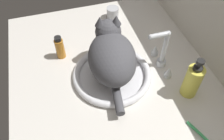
{
  "coord_description": "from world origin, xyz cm",
  "views": [
    {
      "loc": [
        53.01,
        -17.43,
        77.32
      ],
      "look_at": [
        -4.78,
        -0.03,
        7.0
      ],
      "focal_mm": 36.41,
      "sensor_mm": 36.0,
      "label": 1
    }
  ],
  "objects_px": {
    "cat": "(111,54)",
    "toothbrush": "(206,139)",
    "soap_pump_bottle": "(192,81)",
    "sink_basin": "(112,74)",
    "faucet": "(162,54)",
    "amber_bottle": "(60,48)",
    "metal_jar": "(113,13)"
  },
  "relations": [
    {
      "from": "cat",
      "to": "soap_pump_bottle",
      "type": "height_order",
      "value": "cat"
    },
    {
      "from": "faucet",
      "to": "amber_bottle",
      "type": "relative_size",
      "value": 1.69
    },
    {
      "from": "sink_basin",
      "to": "faucet",
      "type": "xyz_separation_m",
      "value": [
        0.0,
        0.22,
        0.06
      ]
    },
    {
      "from": "cat",
      "to": "soap_pump_bottle",
      "type": "xyz_separation_m",
      "value": [
        0.18,
        0.26,
        -0.04
      ]
    },
    {
      "from": "faucet",
      "to": "amber_bottle",
      "type": "bearing_deg",
      "value": -113.97
    },
    {
      "from": "cat",
      "to": "soap_pump_bottle",
      "type": "distance_m",
      "value": 0.32
    },
    {
      "from": "soap_pump_bottle",
      "to": "toothbrush",
      "type": "height_order",
      "value": "soap_pump_bottle"
    },
    {
      "from": "faucet",
      "to": "toothbrush",
      "type": "xyz_separation_m",
      "value": [
        0.36,
        0.01,
        -0.07
      ]
    },
    {
      "from": "faucet",
      "to": "soap_pump_bottle",
      "type": "bearing_deg",
      "value": 16.18
    },
    {
      "from": "sink_basin",
      "to": "amber_bottle",
      "type": "bearing_deg",
      "value": -133.97
    },
    {
      "from": "metal_jar",
      "to": "soap_pump_bottle",
      "type": "xyz_separation_m",
      "value": [
        0.55,
        0.14,
        0.04
      ]
    },
    {
      "from": "sink_basin",
      "to": "amber_bottle",
      "type": "height_order",
      "value": "amber_bottle"
    },
    {
      "from": "faucet",
      "to": "amber_bottle",
      "type": "height_order",
      "value": "faucet"
    },
    {
      "from": "cat",
      "to": "metal_jar",
      "type": "distance_m",
      "value": 0.4
    },
    {
      "from": "sink_basin",
      "to": "toothbrush",
      "type": "height_order",
      "value": "sink_basin"
    },
    {
      "from": "sink_basin",
      "to": "toothbrush",
      "type": "distance_m",
      "value": 0.43
    },
    {
      "from": "cat",
      "to": "toothbrush",
      "type": "distance_m",
      "value": 0.45
    },
    {
      "from": "amber_bottle",
      "to": "metal_jar",
      "type": "height_order",
      "value": "amber_bottle"
    },
    {
      "from": "cat",
      "to": "metal_jar",
      "type": "xyz_separation_m",
      "value": [
        -0.37,
        0.12,
        -0.08
      ]
    },
    {
      "from": "cat",
      "to": "amber_bottle",
      "type": "bearing_deg",
      "value": -130.47
    },
    {
      "from": "cat",
      "to": "soap_pump_bottle",
      "type": "relative_size",
      "value": 2.0
    },
    {
      "from": "cat",
      "to": "sink_basin",
      "type": "bearing_deg",
      "value": -8.36
    },
    {
      "from": "faucet",
      "to": "metal_jar",
      "type": "height_order",
      "value": "faucet"
    },
    {
      "from": "sink_basin",
      "to": "soap_pump_bottle",
      "type": "distance_m",
      "value": 0.32
    },
    {
      "from": "faucet",
      "to": "toothbrush",
      "type": "bearing_deg",
      "value": 1.49
    },
    {
      "from": "toothbrush",
      "to": "cat",
      "type": "bearing_deg",
      "value": -149.59
    },
    {
      "from": "sink_basin",
      "to": "metal_jar",
      "type": "height_order",
      "value": "metal_jar"
    },
    {
      "from": "amber_bottle",
      "to": "soap_pump_bottle",
      "type": "xyz_separation_m",
      "value": [
        0.34,
        0.45,
        0.02
      ]
    },
    {
      "from": "sink_basin",
      "to": "soap_pump_bottle",
      "type": "height_order",
      "value": "soap_pump_bottle"
    },
    {
      "from": "faucet",
      "to": "toothbrush",
      "type": "distance_m",
      "value": 0.37
    },
    {
      "from": "soap_pump_bottle",
      "to": "amber_bottle",
      "type": "bearing_deg",
      "value": -127.41
    },
    {
      "from": "faucet",
      "to": "cat",
      "type": "relative_size",
      "value": 0.52
    }
  ]
}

